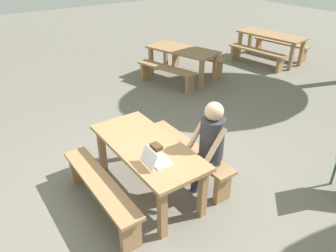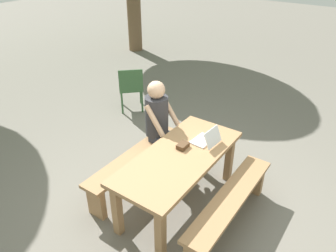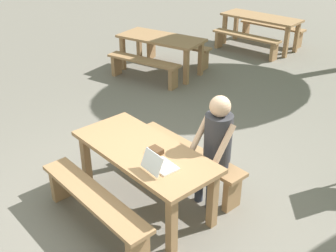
{
  "view_description": "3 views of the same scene",
  "coord_description": "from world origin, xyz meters",
  "px_view_note": "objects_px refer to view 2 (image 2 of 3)",
  "views": [
    {
      "loc": [
        3.03,
        -1.79,
        2.99
      ],
      "look_at": [
        0.12,
        0.25,
        1.0
      ],
      "focal_mm": 34.6,
      "sensor_mm": 36.0,
      "label": 1
    },
    {
      "loc": [
        -2.6,
        -1.66,
        2.97
      ],
      "look_at": [
        0.12,
        0.25,
        1.0
      ],
      "focal_mm": 34.68,
      "sensor_mm": 36.0,
      "label": 2
    },
    {
      "loc": [
        3.09,
        -2.39,
        3.13
      ],
      "look_at": [
        0.12,
        0.25,
        1.0
      ],
      "focal_mm": 43.99,
      "sensor_mm": 36.0,
      "label": 3
    }
  ],
  "objects_px": {
    "laptop": "(207,139)",
    "person_seated": "(159,119)",
    "picnic_table_front": "(179,163)",
    "small_pouch": "(183,146)",
    "plastic_chair": "(131,88)"
  },
  "relations": [
    {
      "from": "picnic_table_front",
      "to": "small_pouch",
      "type": "xyz_separation_m",
      "value": [
        0.15,
        0.05,
        0.14
      ]
    },
    {
      "from": "laptop",
      "to": "plastic_chair",
      "type": "relative_size",
      "value": 0.36
    },
    {
      "from": "small_pouch",
      "to": "person_seated",
      "type": "height_order",
      "value": "person_seated"
    },
    {
      "from": "laptop",
      "to": "person_seated",
      "type": "distance_m",
      "value": 0.79
    },
    {
      "from": "small_pouch",
      "to": "plastic_chair",
      "type": "bearing_deg",
      "value": 55.12
    },
    {
      "from": "small_pouch",
      "to": "plastic_chair",
      "type": "distance_m",
      "value": 2.57
    },
    {
      "from": "laptop",
      "to": "person_seated",
      "type": "xyz_separation_m",
      "value": [
        0.07,
        0.78,
        -0.0
      ]
    },
    {
      "from": "picnic_table_front",
      "to": "person_seated",
      "type": "height_order",
      "value": "person_seated"
    },
    {
      "from": "picnic_table_front",
      "to": "plastic_chair",
      "type": "bearing_deg",
      "value": 53.09
    },
    {
      "from": "laptop",
      "to": "picnic_table_front",
      "type": "bearing_deg",
      "value": -13.55
    },
    {
      "from": "picnic_table_front",
      "to": "small_pouch",
      "type": "distance_m",
      "value": 0.21
    },
    {
      "from": "picnic_table_front",
      "to": "plastic_chair",
      "type": "height_order",
      "value": "plastic_chair"
    },
    {
      "from": "plastic_chair",
      "to": "person_seated",
      "type": "bearing_deg",
      "value": 99.04
    },
    {
      "from": "picnic_table_front",
      "to": "plastic_chair",
      "type": "distance_m",
      "value": 2.68
    },
    {
      "from": "small_pouch",
      "to": "person_seated",
      "type": "relative_size",
      "value": 0.12
    }
  ]
}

